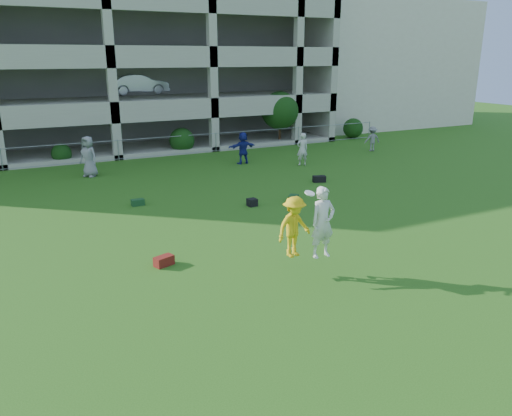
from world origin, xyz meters
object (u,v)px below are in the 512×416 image
bystander_e (302,149)px  bystander_f (372,139)px  frisbee_contest (305,225)px  bystander_c (89,157)px  crate_d (252,202)px  stucco_building (352,65)px  parking_garage (85,52)px  bystander_d (243,148)px

bystander_e → bystander_f: bearing=-158.1°
bystander_e → frisbee_contest: size_ratio=0.91×
frisbee_contest → bystander_f: bearing=45.5°
bystander_c → crate_d: (4.94, -8.19, -0.85)m
bystander_c → bystander_f: size_ratio=1.31×
stucco_building → bystander_e: stucco_building is taller
bystander_c → bystander_e: size_ratio=1.13×
bystander_c → stucco_building: bearing=77.4°
bystander_e → crate_d: bearing=51.2°
bystander_e → parking_garage: parking_garage is taller
stucco_building → frisbee_contest: stucco_building is taller
bystander_f → crate_d: bearing=44.9°
frisbee_contest → stucco_building: bearing=51.1°
bystander_e → bystander_d: bearing=-27.7°
frisbee_contest → bystander_c: bearing=102.6°
bystander_c → parking_garage: size_ratio=0.07×
bystander_e → frisbee_contest: (-7.53, -12.26, 0.55)m
bystander_f → parking_garage: bearing=-27.5°
stucco_building → bystander_c: (-25.13, -12.39, -4.00)m
bystander_d → bystander_f: bearing=175.2°
stucco_building → bystander_f: stucco_building is taller
bystander_d → bystander_f: 8.87m
bystander_f → bystander_e: bearing=28.4°
stucco_building → bystander_c: size_ratio=7.97×
parking_garage → frisbee_contest: bearing=-87.5°
bystander_c → bystander_f: 17.01m
crate_d → frisbee_contest: bearing=-104.2°
crate_d → parking_garage: bearing=97.9°
bystander_f → crate_d: (-12.05, -7.41, -0.62)m
stucco_building → crate_d: 29.23m
parking_garage → bystander_f: bearing=-40.9°
bystander_c → crate_d: size_ratio=5.74×
bystander_e → crate_d: (-5.88, -5.75, -0.74)m
bystander_d → crate_d: bearing=63.7°
bystander_c → frisbee_contest: (3.29, -14.70, 0.43)m
bystander_f → frisbee_contest: 19.54m
bystander_e → bystander_c: bearing=-5.9°
bystander_c → crate_d: 9.60m
crate_d → parking_garage: parking_garage is taller
bystander_c → crate_d: bearing=-7.7°
crate_d → frisbee_contest: 6.83m
bystander_f → bystander_c: bearing=10.7°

